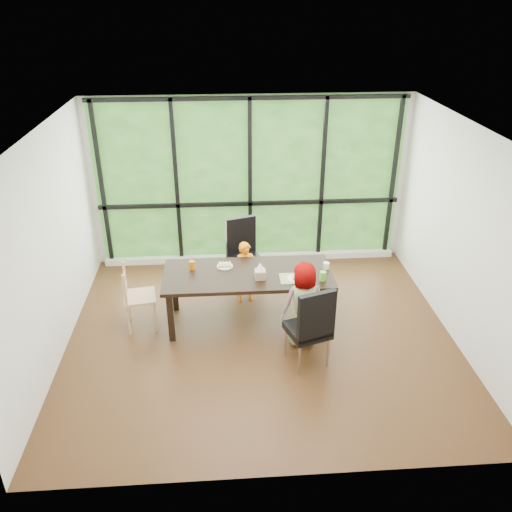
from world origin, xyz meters
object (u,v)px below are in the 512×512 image
child_older (303,304)px  plate_far (225,266)px  orange_cup (192,265)px  white_mug (326,266)px  chair_interior_leather (308,324)px  child_toddler (246,272)px  plate_near (297,279)px  chair_window_leather (245,256)px  chair_end_beech (140,297)px  green_cup (323,276)px  tissue_box (260,274)px  dining_table (248,297)px

child_older → plate_far: bearing=-47.9°
orange_cup → white_mug: size_ratio=1.36×
chair_interior_leather → child_toddler: 1.62m
white_mug → plate_near: bearing=-149.0°
chair_window_leather → chair_interior_leather: bearing=-88.1°
child_older → orange_cup: size_ratio=9.53×
plate_far → orange_cup: (-0.43, -0.04, 0.05)m
child_toddler → plate_far: (-0.30, -0.36, 0.30)m
chair_interior_leather → plate_far: bearing=-67.4°
chair_end_beech → green_cup: bearing=-104.6°
child_older → white_mug: bearing=-135.6°
child_toddler → tissue_box: 0.80m
green_cup → white_mug: size_ratio=1.44×
chair_window_leather → plate_near: bearing=-78.9°
child_older → tissue_box: size_ratio=8.22×
chair_end_beech → chair_interior_leather: bearing=-122.1°
child_toddler → orange_cup: bearing=-163.9°
child_toddler → child_older: size_ratio=0.81×
chair_window_leather → tissue_box: 1.10m
chair_interior_leather → white_mug: 1.08m
chair_window_leather → child_toddler: 0.36m
green_cup → child_toddler: bearing=139.1°
chair_end_beech → child_toddler: child_toddler is taller
plate_far → tissue_box: bearing=-37.9°
chair_window_leather → chair_interior_leather: 1.94m
chair_end_beech → green_cup: chair_end_beech is taller
tissue_box → orange_cup: bearing=160.5°
child_older → green_cup: 0.46m
dining_table → plate_near: plate_near is taller
dining_table → tissue_box: bearing=-45.3°
child_older → white_mug: size_ratio=12.96×
chair_interior_leather → orange_cup: size_ratio=9.09×
plate_far → plate_near: bearing=-23.8°
child_toddler → child_older: (0.65, -1.08, 0.11)m
orange_cup → tissue_box: same height
plate_far → green_cup: size_ratio=1.71×
plate_far → tissue_box: (0.45, -0.35, 0.05)m
plate_far → tissue_box: tissue_box is taller
chair_interior_leather → child_toddler: bearing=-83.9°
plate_near → orange_cup: (-1.35, 0.37, 0.05)m
dining_table → green_cup: bearing=-15.5°
orange_cup → white_mug: bearing=-3.6°
dining_table → child_older: size_ratio=1.96×
plate_far → tissue_box: 0.57m
chair_interior_leather → plate_far: size_ratio=5.01×
plate_far → chair_end_beech: bearing=-170.0°
chair_end_beech → plate_near: 2.09m
chair_window_leather → white_mug: bearing=-57.2°
child_toddler → plate_far: size_ratio=4.26×
chair_interior_leather → child_older: (-0.00, 0.40, 0.03)m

